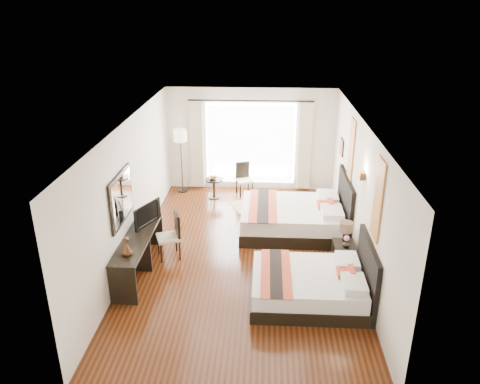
# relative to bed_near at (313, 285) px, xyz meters

# --- Properties ---
(floor) EXTENTS (4.50, 7.50, 0.01)m
(floor) POSITION_rel_bed_near_xyz_m (-1.29, 1.46, -0.30)
(floor) COLOR black
(floor) RESTS_ON ground
(ceiling) EXTENTS (4.50, 7.50, 0.02)m
(ceiling) POSITION_rel_bed_near_xyz_m (-1.29, 1.46, 2.49)
(ceiling) COLOR white
(ceiling) RESTS_ON wall_headboard
(wall_headboard) EXTENTS (0.01, 7.50, 2.80)m
(wall_headboard) POSITION_rel_bed_near_xyz_m (0.96, 1.46, 1.10)
(wall_headboard) COLOR silver
(wall_headboard) RESTS_ON floor
(wall_desk) EXTENTS (0.01, 7.50, 2.80)m
(wall_desk) POSITION_rel_bed_near_xyz_m (-3.53, 1.46, 1.10)
(wall_desk) COLOR silver
(wall_desk) RESTS_ON floor
(wall_window) EXTENTS (4.50, 0.01, 2.80)m
(wall_window) POSITION_rel_bed_near_xyz_m (-1.29, 5.21, 1.10)
(wall_window) COLOR silver
(wall_window) RESTS_ON floor
(wall_entry) EXTENTS (4.50, 0.01, 2.80)m
(wall_entry) POSITION_rel_bed_near_xyz_m (-1.29, -2.28, 1.10)
(wall_entry) COLOR silver
(wall_entry) RESTS_ON floor
(window_glass) EXTENTS (2.40, 0.02, 2.20)m
(window_glass) POSITION_rel_bed_near_xyz_m (-1.29, 5.19, 1.00)
(window_glass) COLOR white
(window_glass) RESTS_ON wall_window
(sheer_curtain) EXTENTS (2.30, 0.02, 2.10)m
(sheer_curtain) POSITION_rel_bed_near_xyz_m (-1.29, 5.13, 1.00)
(sheer_curtain) COLOR white
(sheer_curtain) RESTS_ON wall_window
(drape_left) EXTENTS (0.35, 0.14, 2.35)m
(drape_left) POSITION_rel_bed_near_xyz_m (-2.74, 5.09, 0.98)
(drape_left) COLOR #BFB594
(drape_left) RESTS_ON floor
(drape_right) EXTENTS (0.35, 0.14, 2.35)m
(drape_right) POSITION_rel_bed_near_xyz_m (0.16, 5.09, 0.98)
(drape_right) COLOR #BFB594
(drape_right) RESTS_ON floor
(art_panel_near) EXTENTS (0.03, 0.50, 1.35)m
(art_panel_near) POSITION_rel_bed_near_xyz_m (0.94, 0.00, 1.65)
(art_panel_near) COLOR brown
(art_panel_near) RESTS_ON wall_headboard
(art_panel_far) EXTENTS (0.03, 0.50, 1.35)m
(art_panel_far) POSITION_rel_bed_near_xyz_m (0.94, 2.64, 1.65)
(art_panel_far) COLOR brown
(art_panel_far) RESTS_ON wall_headboard
(wall_sconce) EXTENTS (0.10, 0.14, 0.14)m
(wall_sconce) POSITION_rel_bed_near_xyz_m (0.90, 1.17, 1.62)
(wall_sconce) COLOR #432918
(wall_sconce) RESTS_ON wall_headboard
(mirror_frame) EXTENTS (0.04, 1.25, 0.95)m
(mirror_frame) POSITION_rel_bed_near_xyz_m (-3.51, 0.75, 1.25)
(mirror_frame) COLOR black
(mirror_frame) RESTS_ON wall_desk
(mirror_glass) EXTENTS (0.01, 1.12, 0.82)m
(mirror_glass) POSITION_rel_bed_near_xyz_m (-3.48, 0.75, 1.25)
(mirror_glass) COLOR white
(mirror_glass) RESTS_ON mirror_frame
(bed_near) EXTENTS (2.03, 1.58, 1.14)m
(bed_near) POSITION_rel_bed_near_xyz_m (0.00, 0.00, 0.00)
(bed_near) COLOR black
(bed_near) RESTS_ON floor
(bed_far) EXTENTS (2.36, 1.84, 1.34)m
(bed_far) POSITION_rel_bed_near_xyz_m (-0.16, 2.64, 0.05)
(bed_far) COLOR black
(bed_far) RESTS_ON floor
(nightstand) EXTENTS (0.41, 0.51, 0.49)m
(nightstand) POSITION_rel_bed_near_xyz_m (0.70, 1.17, -0.05)
(nightstand) COLOR black
(nightstand) RESTS_ON floor
(table_lamp) EXTENTS (0.26, 0.26, 0.41)m
(table_lamp) POSITION_rel_bed_near_xyz_m (0.73, 1.28, 0.48)
(table_lamp) COLOR black
(table_lamp) RESTS_ON nightstand
(vase) EXTENTS (0.14, 0.14, 0.14)m
(vase) POSITION_rel_bed_near_xyz_m (0.71, 1.04, 0.27)
(vase) COLOR black
(vase) RESTS_ON nightstand
(console_desk) EXTENTS (0.50, 2.20, 0.76)m
(console_desk) POSITION_rel_bed_near_xyz_m (-3.28, 0.75, 0.08)
(console_desk) COLOR black
(console_desk) RESTS_ON floor
(television) EXTENTS (0.42, 0.76, 0.45)m
(television) POSITION_rel_bed_near_xyz_m (-3.26, 1.30, 0.68)
(television) COLOR black
(television) RESTS_ON console_desk
(bronze_figurine) EXTENTS (0.23, 0.23, 0.30)m
(bronze_figurine) POSITION_rel_bed_near_xyz_m (-3.28, 0.08, 0.61)
(bronze_figurine) COLOR #432918
(bronze_figurine) RESTS_ON console_desk
(desk_chair) EXTENTS (0.58, 0.58, 0.96)m
(desk_chair) POSITION_rel_bed_near_xyz_m (-2.79, 1.33, -0.01)
(desk_chair) COLOR beige
(desk_chair) RESTS_ON floor
(floor_lamp) EXTENTS (0.35, 0.35, 1.74)m
(floor_lamp) POSITION_rel_bed_near_xyz_m (-3.14, 4.86, 1.18)
(floor_lamp) COLOR black
(floor_lamp) RESTS_ON floor
(side_table) EXTENTS (0.47, 0.47, 0.54)m
(side_table) POSITION_rel_bed_near_xyz_m (-2.22, 4.44, -0.03)
(side_table) COLOR black
(side_table) RESTS_ON floor
(fruit_bowl) EXTENTS (0.23, 0.23, 0.05)m
(fruit_bowl) POSITION_rel_bed_near_xyz_m (-2.25, 4.41, 0.27)
(fruit_bowl) COLOR #492C1A
(fruit_bowl) RESTS_ON side_table
(window_chair) EXTENTS (0.53, 0.53, 0.87)m
(window_chair) POSITION_rel_bed_near_xyz_m (-1.44, 4.75, -0.03)
(window_chair) COLOR beige
(window_chair) RESTS_ON floor
(jute_rug) EXTENTS (1.44, 1.24, 0.01)m
(jute_rug) POSITION_rel_bed_near_xyz_m (-1.10, 4.06, -0.29)
(jute_rug) COLOR tan
(jute_rug) RESTS_ON floor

